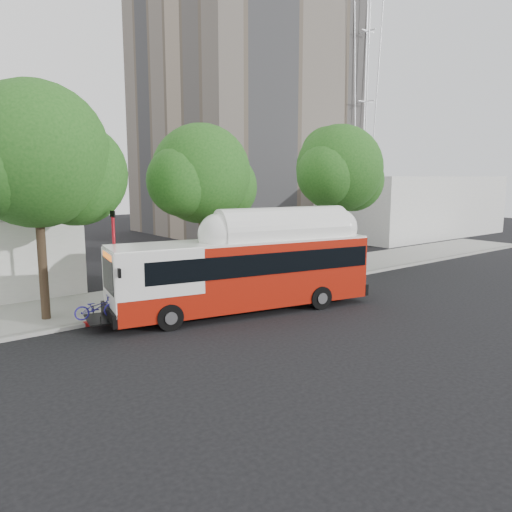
# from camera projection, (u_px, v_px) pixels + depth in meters

# --- Properties ---
(ground) EXTENTS (120.00, 120.00, 0.00)m
(ground) POSITION_uv_depth(u_px,v_px,m) (295.00, 314.00, 22.00)
(ground) COLOR black
(ground) RESTS_ON ground
(sidewalk) EXTENTS (60.00, 5.00, 0.15)m
(sidewalk) POSITION_uv_depth(u_px,v_px,m) (214.00, 287.00, 27.02)
(sidewalk) COLOR gray
(sidewalk) RESTS_ON ground
(curb_strip) EXTENTS (60.00, 0.30, 0.15)m
(curb_strip) POSITION_uv_depth(u_px,v_px,m) (243.00, 296.00, 25.01)
(curb_strip) COLOR gray
(curb_strip) RESTS_ON ground
(red_curb_segment) EXTENTS (10.00, 0.32, 0.16)m
(red_curb_segment) POSITION_uv_depth(u_px,v_px,m) (191.00, 305.00, 23.17)
(red_curb_segment) COLOR #9D1113
(red_curb_segment) RESTS_ON ground
(street_tree_left) EXTENTS (6.67, 5.80, 9.74)m
(street_tree_left) POSITION_uv_depth(u_px,v_px,m) (48.00, 161.00, 20.04)
(street_tree_left) COLOR #2D2116
(street_tree_left) RESTS_ON ground
(street_tree_mid) EXTENTS (5.75, 5.00, 8.62)m
(street_tree_mid) POSITION_uv_depth(u_px,v_px,m) (207.00, 178.00, 25.40)
(street_tree_mid) COLOR #2D2116
(street_tree_mid) RESTS_ON ground
(street_tree_right) EXTENTS (6.21, 5.40, 9.18)m
(street_tree_right) POSITION_uv_depth(u_px,v_px,m) (343.00, 172.00, 31.34)
(street_tree_right) COLOR #2D2116
(street_tree_right) RESTS_ON ground
(apartment_tower) EXTENTS (18.00, 18.00, 37.00)m
(apartment_tower) POSITION_uv_depth(u_px,v_px,m) (241.00, 64.00, 51.94)
(apartment_tower) COLOR gray
(apartment_tower) RESTS_ON ground
(horizon_block) EXTENTS (20.00, 12.00, 6.00)m
(horizon_block) POSITION_uv_depth(u_px,v_px,m) (402.00, 205.00, 52.31)
(horizon_block) COLOR silver
(horizon_block) RESTS_ON ground
(comms_tower) EXTENTS (2.80, 2.80, 40.00)m
(comms_tower) POSITION_uv_depth(u_px,v_px,m) (368.00, 31.00, 48.72)
(comms_tower) COLOR silver
(comms_tower) RESTS_ON ground
(transit_bus) EXTENTS (12.72, 4.80, 3.71)m
(transit_bus) POSITION_uv_depth(u_px,v_px,m) (246.00, 274.00, 22.08)
(transit_bus) COLOR #A2180B
(transit_bus) RESTS_ON ground
(signal_pole) EXTENTS (0.13, 0.43, 4.59)m
(signal_pole) POSITION_uv_depth(u_px,v_px,m) (115.00, 264.00, 20.84)
(signal_pole) COLOR #A5111C
(signal_pole) RESTS_ON ground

